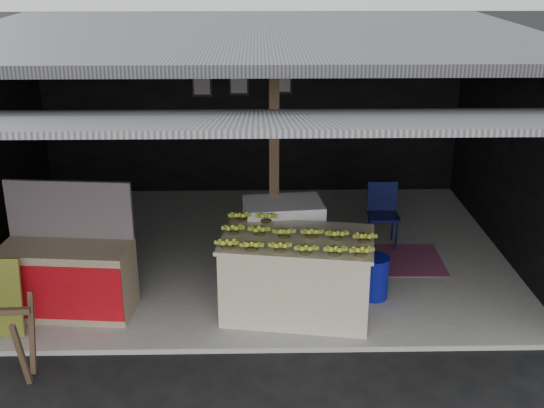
{
  "coord_description": "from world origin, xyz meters",
  "views": [
    {
      "loc": [
        0.11,
        -6.12,
        4.0
      ],
      "look_at": [
        0.27,
        1.51,
        1.1
      ],
      "focal_mm": 45.0,
      "sensor_mm": 36.0,
      "label": 1
    }
  ],
  "objects_px": {
    "neighbor_stall": "(67,276)",
    "water_barrel": "(374,278)",
    "plastic_chair": "(383,208)",
    "banana_table": "(297,275)",
    "white_crate": "(283,241)"
  },
  "relations": [
    {
      "from": "neighbor_stall",
      "to": "water_barrel",
      "type": "height_order",
      "value": "neighbor_stall"
    },
    {
      "from": "water_barrel",
      "to": "plastic_chair",
      "type": "bearing_deg",
      "value": 77.21
    },
    {
      "from": "neighbor_stall",
      "to": "banana_table",
      "type": "bearing_deg",
      "value": 4.0
    },
    {
      "from": "banana_table",
      "to": "white_crate",
      "type": "bearing_deg",
      "value": 108.02
    },
    {
      "from": "neighbor_stall",
      "to": "water_barrel",
      "type": "bearing_deg",
      "value": 9.69
    },
    {
      "from": "neighbor_stall",
      "to": "water_barrel",
      "type": "relative_size",
      "value": 3.06
    },
    {
      "from": "banana_table",
      "to": "white_crate",
      "type": "xyz_separation_m",
      "value": [
        -0.13,
        0.82,
        0.05
      ]
    },
    {
      "from": "banana_table",
      "to": "neighbor_stall",
      "type": "relative_size",
      "value": 1.21
    },
    {
      "from": "white_crate",
      "to": "neighbor_stall",
      "type": "height_order",
      "value": "neighbor_stall"
    },
    {
      "from": "banana_table",
      "to": "plastic_chair",
      "type": "distance_m",
      "value": 2.33
    },
    {
      "from": "banana_table",
      "to": "water_barrel",
      "type": "bearing_deg",
      "value": 28.57
    },
    {
      "from": "banana_table",
      "to": "neighbor_stall",
      "type": "distance_m",
      "value": 2.59
    },
    {
      "from": "white_crate",
      "to": "water_barrel",
      "type": "height_order",
      "value": "white_crate"
    },
    {
      "from": "banana_table",
      "to": "neighbor_stall",
      "type": "bearing_deg",
      "value": -172.09
    },
    {
      "from": "water_barrel",
      "to": "neighbor_stall",
      "type": "bearing_deg",
      "value": -175.71
    }
  ]
}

